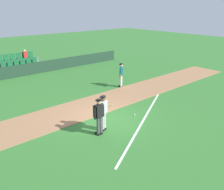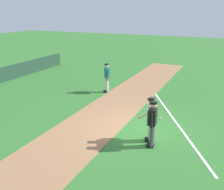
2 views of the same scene
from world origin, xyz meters
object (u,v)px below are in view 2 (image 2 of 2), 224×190
Objects in this scene: runner_teal_jersey at (107,77)px; baseball at (161,118)px; batter_grey_jersey at (151,118)px; umpire_home_plate at (152,122)px.

runner_teal_jersey is 4.98m from baseball.
baseball is at bearing -123.80° from runner_teal_jersey.
batter_grey_jersey is 6.52m from runner_teal_jersey.
umpire_home_plate is at bearing -140.78° from runner_teal_jersey.
batter_grey_jersey reaches higher than baseball.
umpire_home_plate is 23.78× the size of baseball.
batter_grey_jersey is 23.78× the size of baseball.
umpire_home_plate is (-0.41, -0.19, 0.03)m from batter_grey_jersey.
umpire_home_plate is 2.85m from baseball.
baseball is (2.66, 0.33, -0.96)m from umpire_home_plate.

